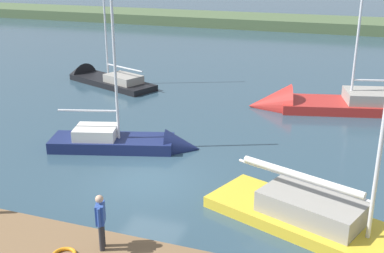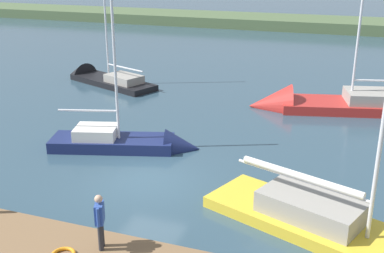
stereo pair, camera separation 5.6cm
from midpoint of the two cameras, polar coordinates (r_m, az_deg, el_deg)
name	(u,v)px [view 2 (the right image)]	position (r m, az deg, el deg)	size (l,w,h in m)	color
ground_plane	(147,180)	(18.98, -5.22, -6.36)	(200.00, 200.00, 0.00)	#2D4756
far_shoreline	(302,28)	(60.48, 12.90, 11.32)	(180.00, 8.00, 2.40)	#4C603D
sailboat_behind_pier	(326,106)	(28.37, 15.63, 2.34)	(10.92, 5.10, 12.82)	#B22823
sailboat_far_left	(133,146)	(21.97, -6.93, -2.26)	(6.95, 3.60, 8.20)	navy
sailboat_mid_channel	(99,80)	(34.17, -10.88, 5.45)	(8.40, 4.99, 10.48)	black
person_on_dock	(100,218)	(13.36, -10.76, -10.66)	(0.37, 0.58, 1.62)	#28282D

